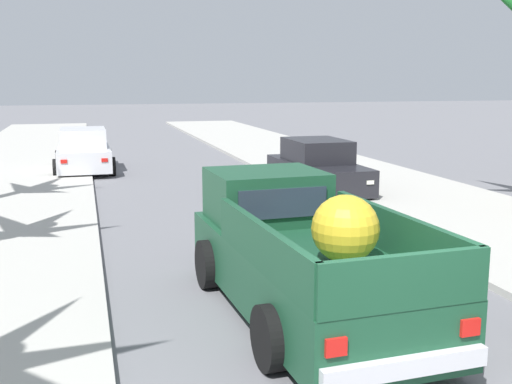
{
  "coord_description": "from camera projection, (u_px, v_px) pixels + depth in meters",
  "views": [
    {
      "loc": [
        -3.07,
        -4.44,
        3.21
      ],
      "look_at": [
        -0.1,
        6.15,
        1.2
      ],
      "focal_mm": 43.11,
      "sensor_mm": 36.0,
      "label": 1
    }
  ],
  "objects": [
    {
      "name": "car_left_mid",
      "position": [
        317.0,
        168.0,
        17.66
      ],
      "size": [
        2.05,
        4.27,
        1.54
      ],
      "color": "black",
      "rests_on": "ground"
    },
    {
      "name": "car_left_near",
      "position": [
        84.0,
        152.0,
        21.74
      ],
      "size": [
        2.04,
        4.27,
        1.54
      ],
      "color": "silver",
      "rests_on": "ground"
    },
    {
      "name": "curb_right",
      "position": [
        346.0,
        189.0,
        18.09
      ],
      "size": [
        0.16,
        60.0,
        0.1
      ],
      "primitive_type": "cube",
      "color": "silver",
      "rests_on": "ground"
    },
    {
      "name": "sidewalk_right",
      "position": [
        381.0,
        187.0,
        18.39
      ],
      "size": [
        5.08,
        60.0,
        0.12
      ],
      "primitive_type": "cube",
      "color": "#B2AFA8",
      "rests_on": "ground"
    },
    {
      "name": "pickup_truck",
      "position": [
        299.0,
        255.0,
        8.56
      ],
      "size": [
        2.38,
        5.29,
        1.84
      ],
      "color": "#19472D",
      "rests_on": "ground"
    },
    {
      "name": "curb_left",
      "position": [
        39.0,
        204.0,
        15.82
      ],
      "size": [
        0.16,
        60.0,
        0.1
      ],
      "primitive_type": "cube",
      "color": "silver",
      "rests_on": "ground"
    }
  ]
}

